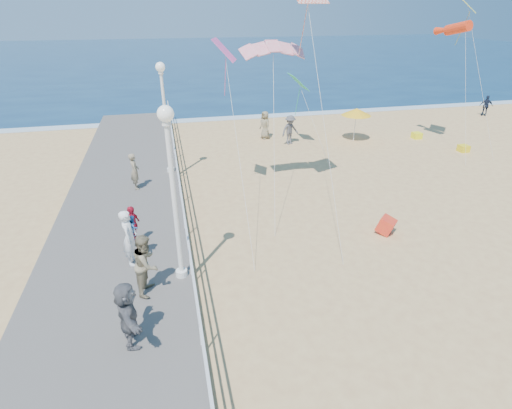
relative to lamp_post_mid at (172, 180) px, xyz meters
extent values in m
plane|color=#DAB172|center=(5.35, 0.00, -3.66)|extent=(160.00, 160.00, 0.00)
cube|color=#0C2A4C|center=(5.35, 65.00, -3.65)|extent=(160.00, 90.00, 0.05)
cube|color=white|center=(5.35, 20.50, -3.63)|extent=(160.00, 1.20, 0.04)
cube|color=#66625D|center=(-2.15, 0.00, -3.46)|extent=(5.00, 44.00, 0.40)
cube|color=white|center=(0.30, 0.00, -2.21)|extent=(0.05, 42.00, 0.06)
cube|color=white|center=(0.30, 0.00, -2.71)|extent=(0.05, 42.00, 0.04)
cylinder|color=white|center=(0.00, 0.00, -3.16)|extent=(0.36, 0.36, 0.20)
cylinder|color=white|center=(0.00, 0.00, -0.81)|extent=(0.14, 0.14, 4.70)
sphere|color=white|center=(0.00, 0.00, 1.84)|extent=(0.44, 0.44, 0.44)
cylinder|color=white|center=(0.00, 9.00, -3.16)|extent=(0.36, 0.36, 0.20)
cylinder|color=white|center=(0.00, 9.00, -0.81)|extent=(0.14, 0.14, 4.70)
sphere|color=white|center=(0.00, 9.00, 1.84)|extent=(0.44, 0.44, 0.44)
imported|color=white|center=(-1.51, 1.08, -2.31)|extent=(0.54, 0.75, 1.91)
imported|color=#3375C1|center=(-1.36, 1.23, -2.01)|extent=(0.35, 0.42, 0.80)
imported|color=#85785C|center=(-0.96, -0.52, -2.32)|extent=(0.92, 1.07, 1.89)
imported|color=red|center=(-1.50, 2.24, -2.52)|extent=(0.72, 0.94, 1.48)
imported|color=#5C5C61|center=(-1.37, -2.52, -2.37)|extent=(0.76, 1.72, 1.79)
imported|color=gray|center=(-1.61, 7.25, -2.42)|extent=(0.48, 0.66, 1.69)
imported|color=#504F53|center=(7.65, 13.19, -2.73)|extent=(1.36, 1.04, 1.85)
imported|color=#182035|center=(25.19, 16.71, -2.85)|extent=(1.03, 0.79, 1.63)
imported|color=#7F7458|center=(6.40, 14.74, -2.75)|extent=(0.86, 1.04, 1.82)
cube|color=red|center=(7.91, 1.51, -3.36)|extent=(0.89, 0.89, 0.74)
cylinder|color=white|center=(11.96, 12.90, -2.76)|extent=(0.05, 0.05, 1.80)
cone|color=yellow|center=(11.96, 12.90, -1.75)|extent=(1.90, 1.90, 0.45)
cube|color=#FFF81A|center=(16.33, 12.44, -3.46)|extent=(0.55, 0.55, 0.40)
cube|color=yellow|center=(17.54, 9.37, -3.46)|extent=(0.55, 0.55, 0.40)
cylinder|color=red|center=(16.14, 10.32, 3.23)|extent=(0.99, 2.57, 1.06)
cube|color=#DF52A3|center=(2.51, 6.05, 2.78)|extent=(1.14, 1.37, 0.86)
cube|color=#1785C9|center=(16.49, 10.39, 4.39)|extent=(1.64, 1.68, 0.87)
cube|color=#27B977|center=(7.80, 12.45, 0.34)|extent=(1.00, 1.33, 0.90)
camera|label=1|loc=(-0.02, -10.47, 4.32)|focal=28.00mm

